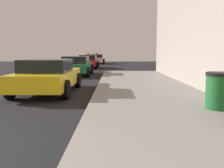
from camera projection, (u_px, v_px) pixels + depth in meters
trash_bin at (220, 91)px, 6.14m from camera, size 0.69×0.69×0.89m
car_yellow at (48, 76)px, 9.51m from camera, size 2.05×4.33×1.27m
car_green at (76, 66)px, 16.85m from camera, size 1.98×4.33×1.27m
car_red at (88, 61)px, 24.49m from camera, size 1.93×4.41×1.43m
car_white at (97, 59)px, 34.15m from camera, size 1.95×4.35×1.43m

